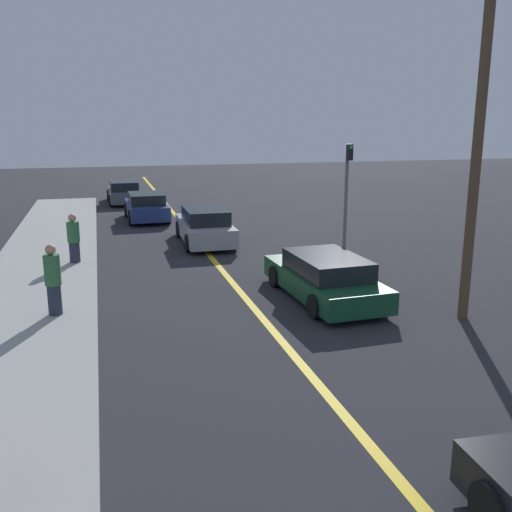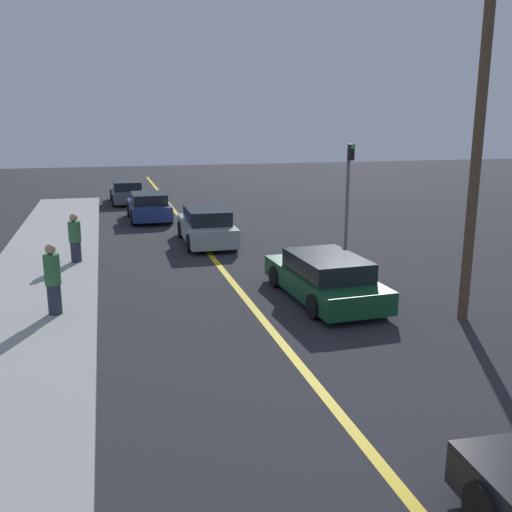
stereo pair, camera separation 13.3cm
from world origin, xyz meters
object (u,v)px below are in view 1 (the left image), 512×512
Objects in this scene: car_ahead_center at (325,277)px; car_far_distant at (205,226)px; traffic_light at (347,187)px; utility_pole at (477,154)px; pedestrian_mid_group at (53,280)px; pedestrian_far_standing at (74,239)px; car_parked_left_lot at (147,207)px; car_oncoming_far at (124,192)px.

car_far_distant reaches higher than car_ahead_center.
utility_pole is at bearing -89.87° from traffic_light.
traffic_light reaches higher than pedestrian_mid_group.
traffic_light reaches higher than pedestrian_far_standing.
car_far_distant is at bearing 144.63° from traffic_light.
utility_pole reaches higher than traffic_light.
pedestrian_mid_group is 10.63m from traffic_light.
traffic_light is at bearing -56.85° from car_parked_left_lot.
car_parked_left_lot is at bearing 111.18° from utility_pole.
utility_pole is (0.02, -6.96, 1.55)m from traffic_light.
car_ahead_center is at bearing -39.63° from pedestrian_far_standing.
car_parked_left_lot is at bearing 101.78° from car_ahead_center.
car_ahead_center is 1.15× the size of car_parked_left_lot.
car_oncoming_far is 0.54× the size of utility_pole.
pedestrian_mid_group is at bearing 175.98° from car_ahead_center.
car_parked_left_lot is at bearing 76.32° from pedestrian_mid_group.
pedestrian_far_standing is at bearing 140.08° from utility_pole.
car_parked_left_lot is 11.18m from traffic_light.
car_oncoming_far is 2.48× the size of pedestrian_mid_group.
pedestrian_mid_group is 0.22× the size of utility_pole.
car_ahead_center is 2.90× the size of pedestrian_far_standing.
utility_pole reaches higher than car_parked_left_lot.
traffic_light reaches higher than car_far_distant.
pedestrian_far_standing is 0.41× the size of traffic_light.
traffic_light is (4.48, -3.18, 1.73)m from car_far_distant.
utility_pole is at bearing -73.86° from car_oncoming_far.
traffic_light is at bearing 90.13° from utility_pole.
utility_pole is at bearing -39.92° from pedestrian_far_standing.
car_oncoming_far is 14.82m from pedestrian_far_standing.
pedestrian_mid_group is (-2.56, -19.93, 0.38)m from car_oncoming_far.
car_far_distant is at bearing 113.89° from utility_pole.
car_parked_left_lot is 6.36m from car_oncoming_far.
car_oncoming_far is 2.67× the size of pedestrian_far_standing.
car_far_distant is 0.56× the size of utility_pole.
car_far_distant is 5.76m from traffic_light.
car_far_distant reaches higher than car_oncoming_far.
car_oncoming_far is (-0.76, 6.31, -0.03)m from car_parked_left_lot.
car_oncoming_far is at bearing 107.33° from utility_pole.
pedestrian_mid_group reaches higher than car_far_distant.
car_ahead_center is 6.87m from pedestrian_mid_group.
utility_pole is (2.69, -2.30, 3.35)m from car_ahead_center.
utility_pole is (4.49, -10.14, 3.28)m from car_far_distant.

